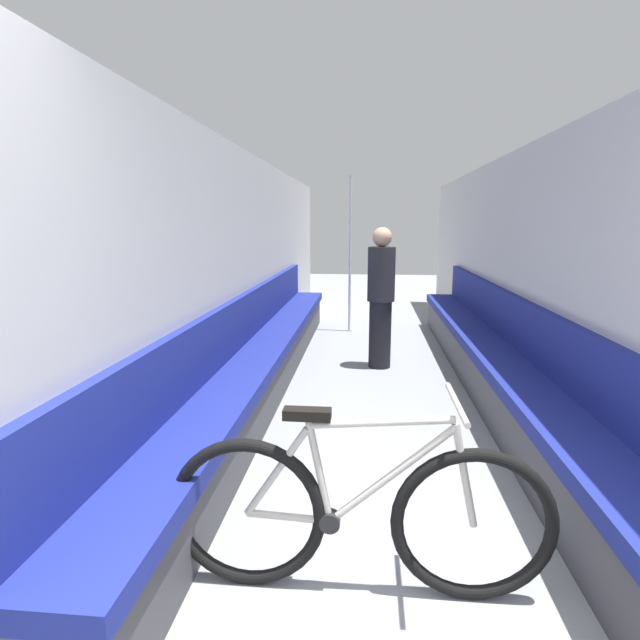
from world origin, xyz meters
name	(u,v)px	position (x,y,z in m)	size (l,w,h in m)	color
wall_left	(238,272)	(-1.34, 3.96, 1.14)	(0.10, 11.12, 2.28)	#B2B2B7
wall_right	(528,274)	(1.34, 3.96, 1.14)	(0.10, 11.12, 2.28)	#B2B2B7
bench_seat_row_left	(263,359)	(-1.08, 3.85, 0.32)	(0.46, 6.73, 0.94)	#3D3D42
bench_seat_row_right	(496,365)	(1.08, 3.85, 0.32)	(0.46, 6.73, 0.94)	#3D3D42
bicycle	(358,515)	(-0.12, 1.26, 0.37)	(1.66, 0.46, 0.90)	black
grab_pole_near	(350,257)	(-0.36, 6.64, 1.10)	(0.08, 0.08, 2.26)	gray
passenger_standing	(381,297)	(0.05, 4.78, 0.80)	(0.30, 0.30, 1.55)	black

